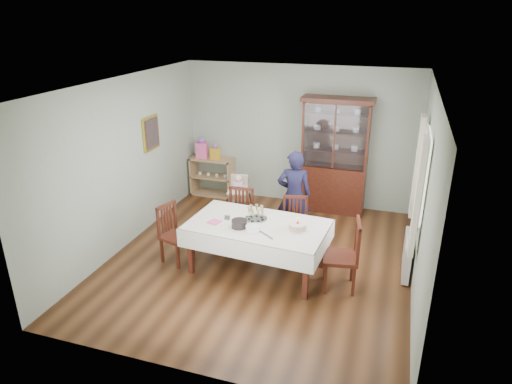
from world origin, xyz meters
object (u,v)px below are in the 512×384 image
at_px(china_cabinet, 335,154).
at_px(birthday_cake, 298,227).
at_px(gift_bag_pink, 202,149).
at_px(gift_bag_orange, 215,152).
at_px(chair_end_left, 176,245).
at_px(chair_far_left, 238,229).
at_px(chair_end_right, 341,268).
at_px(sideboard, 212,176).
at_px(chair_far_right, 294,237).
at_px(champagne_tray, 256,216).
at_px(dining_table, 257,247).
at_px(high_chair, 239,205).
at_px(woman, 294,195).

height_order(china_cabinet, birthday_cake, china_cabinet).
relative_size(gift_bag_pink, gift_bag_orange, 1.31).
xyz_separation_m(birthday_cake, gift_bag_orange, (-2.31, 2.58, 0.13)).
distance_m(china_cabinet, chair_end_left, 3.42).
height_order(chair_far_left, chair_end_right, chair_end_right).
bearing_deg(sideboard, chair_far_left, -56.59).
bearing_deg(gift_bag_orange, chair_end_right, -41.79).
bearing_deg(chair_far_right, champagne_tray, -142.71).
xyz_separation_m(dining_table, gift_bag_orange, (-1.71, 2.56, 0.56)).
relative_size(sideboard, gift_bag_pink, 2.08).
bearing_deg(china_cabinet, high_chair, -142.39).
relative_size(chair_far_left, chair_end_left, 1.05).
bearing_deg(gift_bag_pink, woman, -30.89).
distance_m(chair_far_left, chair_end_right, 1.92).
distance_m(high_chair, champagne_tray, 1.53).
bearing_deg(chair_far_left, high_chair, 107.51).
bearing_deg(gift_bag_orange, china_cabinet, -0.04).
relative_size(chair_far_right, woman, 0.59).
bearing_deg(sideboard, gift_bag_pink, -174.33).
height_order(china_cabinet, chair_end_right, china_cabinet).
xyz_separation_m(sideboard, gift_bag_pink, (-0.20, -0.02, 0.59)).
height_order(chair_far_right, birthday_cake, birthday_cake).
height_order(chair_end_right, champagne_tray, chair_end_right).
height_order(sideboard, champagne_tray, champagne_tray).
bearing_deg(gift_bag_pink, chair_far_left, -52.32).
bearing_deg(high_chair, sideboard, 121.67).
distance_m(china_cabinet, chair_far_left, 2.42).
bearing_deg(china_cabinet, champagne_tray, -107.56).
xyz_separation_m(sideboard, chair_far_left, (1.27, -1.93, -0.12)).
height_order(dining_table, champagne_tray, champagne_tray).
xyz_separation_m(birthday_cake, gift_bag_pink, (-2.60, 2.58, 0.18)).
bearing_deg(high_chair, chair_end_right, -44.97).
xyz_separation_m(chair_end_right, gift_bag_pink, (-3.24, 2.64, 0.69)).
bearing_deg(woman, birthday_cake, 92.69).
distance_m(china_cabinet, high_chair, 2.03).
relative_size(china_cabinet, birthday_cake, 7.57).
xyz_separation_m(high_chair, gift_bag_orange, (-0.92, 1.15, 0.58)).
distance_m(sideboard, gift_bag_pink, 0.62).
bearing_deg(gift_bag_orange, sideboard, 167.24).
distance_m(chair_end_right, high_chair, 2.52).
distance_m(chair_end_right, woman, 1.69).
distance_m(chair_end_left, chair_end_right, 2.51).
bearing_deg(birthday_cake, chair_end_right, -5.42).
relative_size(chair_end_right, gift_bag_pink, 2.38).
height_order(woman, gift_bag_pink, woman).
bearing_deg(chair_far_right, woman, 92.29).
xyz_separation_m(chair_far_left, chair_end_left, (-0.74, -0.76, -0.01)).
bearing_deg(dining_table, chair_far_left, 129.31).
height_order(chair_end_right, gift_bag_pink, gift_bag_pink).
relative_size(champagne_tray, birthday_cake, 1.15).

